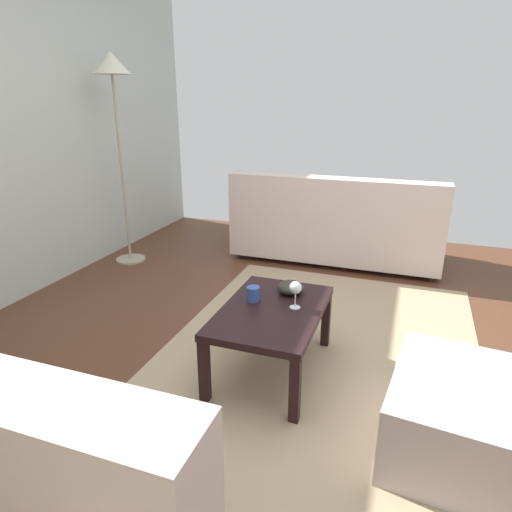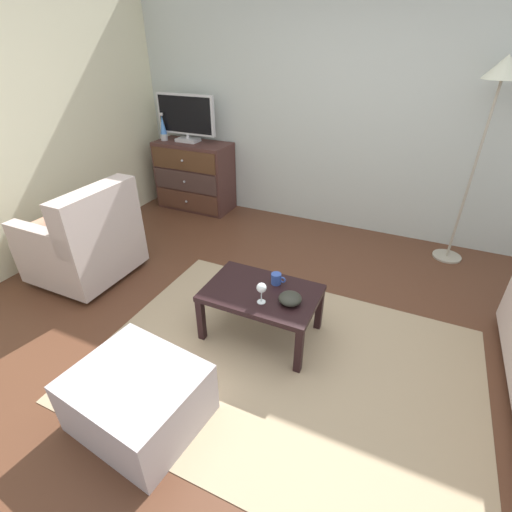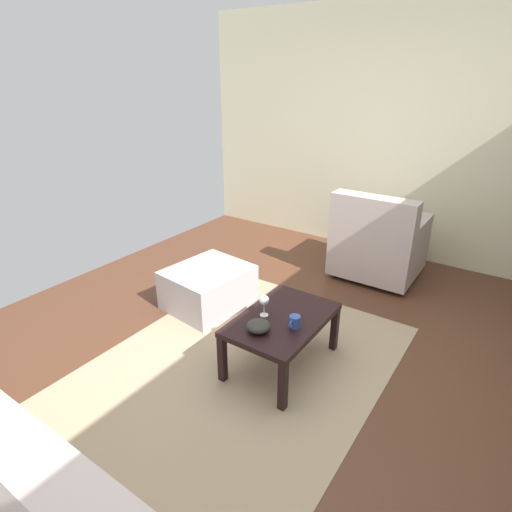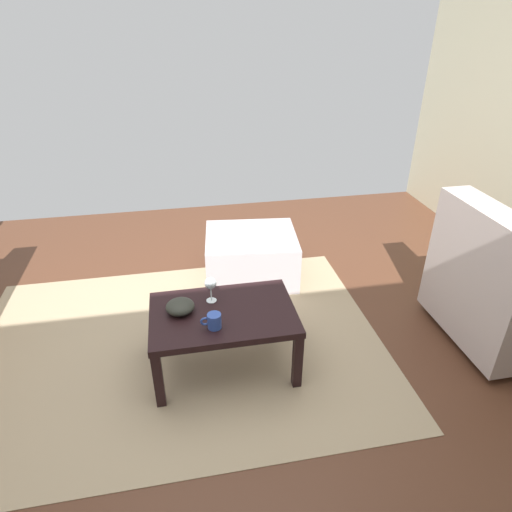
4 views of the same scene
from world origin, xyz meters
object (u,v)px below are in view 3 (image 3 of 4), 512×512
at_px(mug, 295,322).
at_px(armchair, 378,243).
at_px(coffee_table, 282,323).
at_px(wine_glass, 264,301).
at_px(bowl_decorative, 258,326).
at_px(ottoman, 208,287).

xyz_separation_m(mug, armchair, (-1.86, -0.08, -0.07)).
bearing_deg(coffee_table, wine_glass, -66.39).
xyz_separation_m(wine_glass, armchair, (-1.85, 0.18, -0.15)).
bearing_deg(mug, armchair, -177.69).
xyz_separation_m(wine_glass, mug, (0.01, 0.25, -0.07)).
relative_size(bowl_decorative, ottoman, 0.23).
distance_m(wine_glass, bowl_decorative, 0.21).
xyz_separation_m(coffee_table, wine_glass, (0.05, -0.12, 0.17)).
height_order(wine_glass, ottoman, wine_glass).
relative_size(coffee_table, bowl_decorative, 5.09).
distance_m(mug, bowl_decorative, 0.25).
bearing_deg(bowl_decorative, armchair, 177.18).
bearing_deg(bowl_decorative, wine_glass, -157.38).
relative_size(coffee_table, armchair, 0.90).
height_order(wine_glass, bowl_decorative, wine_glass).
height_order(bowl_decorative, armchair, armchair).
distance_m(bowl_decorative, armchair, 2.04).
bearing_deg(armchair, wine_glass, -5.44).
xyz_separation_m(coffee_table, mug, (0.06, 0.13, 0.10)).
relative_size(mug, ottoman, 0.16).
xyz_separation_m(bowl_decorative, armchair, (-2.03, 0.10, -0.07)).
relative_size(mug, bowl_decorative, 0.70).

